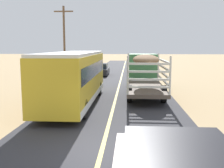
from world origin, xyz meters
TOP-DOWN VIEW (x-y plane):
  - ground_plane at (0.00, 0.00)m, footprint 240.00×240.00m
  - road_surface at (0.00, 0.00)m, footprint 8.00×120.00m
  - road_centre_line at (0.00, 0.00)m, footprint 0.16×117.60m
  - livestock_truck at (2.03, 12.98)m, footprint 2.53×9.70m
  - bus at (-2.41, 7.44)m, footprint 2.54×10.00m
  - car_far at (-2.58, 24.48)m, footprint 1.80×4.40m
  - power_pole_mid at (-6.61, 22.30)m, footprint 2.20×0.24m

SIDE VIEW (x-z plane):
  - ground_plane at x=0.00m, z-range 0.00..0.00m
  - road_surface at x=0.00m, z-range 0.00..0.02m
  - road_centre_line at x=0.00m, z-range 0.02..0.02m
  - car_far at x=-2.58m, z-range -0.04..1.42m
  - bus at x=-2.41m, z-range 0.14..3.35m
  - livestock_truck at x=2.03m, z-range 0.28..3.30m
  - power_pole_mid at x=-6.61m, z-range 0.29..8.43m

